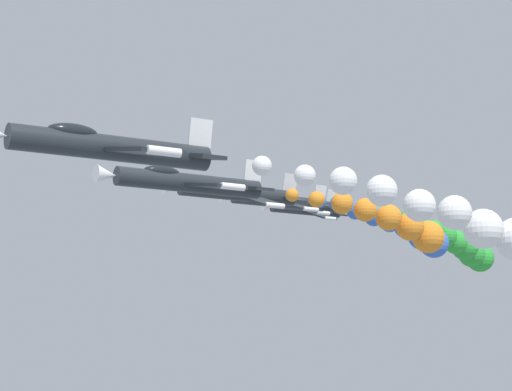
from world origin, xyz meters
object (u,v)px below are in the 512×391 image
airplane_right_inner (236,192)px  airplane_left_outer (277,201)px  airplane_left_inner (187,182)px  airplane_right_outer (294,203)px  airplane_lead (108,147)px  airplane_trailing (305,210)px

airplane_right_inner → airplane_left_outer: size_ratio=1.00×
airplane_right_inner → airplane_left_inner: bearing=138.5°
airplane_left_outer → airplane_right_outer: (10.56, -8.34, 2.02)m
airplane_right_inner → airplane_lead: bearing=140.0°
airplane_right_inner → airplane_left_outer: bearing=-41.6°
airplane_trailing → airplane_right_inner: bearing=140.9°
airplane_right_inner → airplane_left_outer: (11.91, -10.57, 2.05)m
airplane_trailing → airplane_left_inner: bearing=140.4°
airplane_lead → airplane_trailing: (54.78, -45.07, 8.44)m
airplane_left_outer → airplane_right_outer: size_ratio=1.00×
airplane_lead → airplane_right_inner: (21.07, -17.71, 2.84)m
airplane_lead → airplane_right_outer: 57.32m
airplane_left_inner → airplane_left_outer: 28.86m
airplane_left_inner → airplane_right_inner: bearing=-41.5°
airplane_right_inner → airplane_left_outer: 16.05m
airplane_left_inner → airplane_lead: bearing=141.2°
airplane_left_inner → airplane_right_inner: (9.52, -8.42, 1.62)m
airplane_left_inner → airplane_left_outer: (21.43, -18.99, 3.66)m
airplane_lead → airplane_left_inner: bearing=-38.8°
airplane_right_inner → airplane_right_outer: size_ratio=1.00×
airplane_left_outer → airplane_right_outer: bearing=-38.3°
airplane_right_outer → airplane_lead: bearing=139.9°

